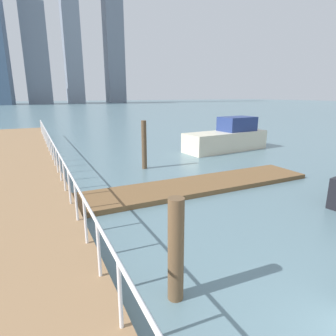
{
  "coord_description": "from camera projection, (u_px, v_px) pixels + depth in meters",
  "views": [
    {
      "loc": [
        -4.0,
        -0.66,
        3.59
      ],
      "look_at": [
        -0.35,
        6.82,
        1.41
      ],
      "focal_mm": 30.16,
      "sensor_mm": 36.0,
      "label": 1
    }
  ],
  "objects": [
    {
      "name": "skyline_tower_2",
      "position": [
        36.0,
        55.0,
        103.79
      ],
      "size": [
        8.91,
        6.9,
        35.2
      ],
      "primitive_type": "cube",
      "rotation": [
        0.0,
        0.0,
        -0.06
      ],
      "color": "slate",
      "rests_on": "ground_plane"
    },
    {
      "name": "dock_piling_4",
      "position": [
        144.0,
        145.0,
        13.78
      ],
      "size": [
        0.25,
        0.25,
        2.38
      ],
      "primitive_type": "cylinder",
      "color": "brown",
      "rests_on": "ground_plane"
    },
    {
      "name": "floating_dock",
      "position": [
        194.0,
        186.0,
        11.12
      ],
      "size": [
        10.15,
        2.0,
        0.18
      ],
      "primitive_type": "cube",
      "color": "brown",
      "rests_on": "ground_plane"
    },
    {
      "name": "boardwalk_railing",
      "position": [
        59.0,
        160.0,
        10.56
      ],
      "size": [
        0.06,
        31.22,
        1.08
      ],
      "color": "white",
      "rests_on": "boardwalk"
    },
    {
      "name": "moored_boat_0",
      "position": [
        228.0,
        138.0,
        18.54
      ],
      "size": [
        5.94,
        2.43,
        2.15
      ],
      "color": "beige",
      "rests_on": "ground_plane"
    },
    {
      "name": "ground_plane",
      "position": [
        93.0,
        145.0,
        20.57
      ],
      "size": [
        300.0,
        300.0,
        0.0
      ],
      "primitive_type": "plane",
      "color": "slate"
    },
    {
      "name": "dock_piling_0",
      "position": [
        176.0,
        250.0,
        4.9
      ],
      "size": [
        0.29,
        0.29,
        1.93
      ],
      "primitive_type": "cylinder",
      "color": "brown",
      "rests_on": "ground_plane"
    },
    {
      "name": "skyline_tower_4",
      "position": [
        113.0,
        28.0,
        119.47
      ],
      "size": [
        7.71,
        10.16,
        61.33
      ],
      "primitive_type": "cube",
      "rotation": [
        0.0,
        0.0,
        -0.05
      ],
      "color": "slate",
      "rests_on": "ground_plane"
    }
  ]
}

